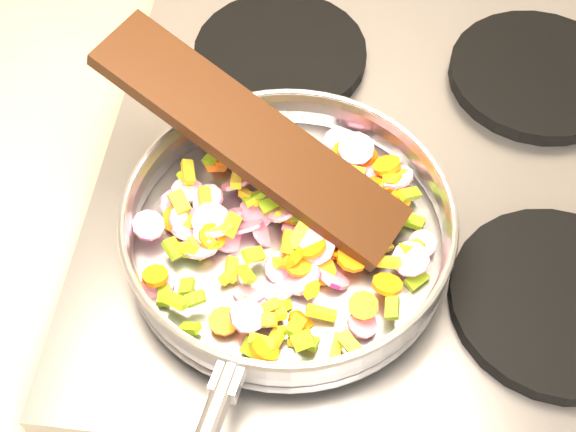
# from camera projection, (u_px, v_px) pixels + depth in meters

# --- Properties ---
(cooktop) EXTENTS (0.60, 0.60, 0.04)m
(cooktop) POSITION_uv_depth(u_px,v_px,m) (400.00, 181.00, 0.82)
(cooktop) COLOR #939399
(cooktop) RESTS_ON counter_top
(grate_fl) EXTENTS (0.19, 0.19, 0.02)m
(grate_fl) POSITION_uv_depth(u_px,v_px,m) (243.00, 270.00, 0.72)
(grate_fl) COLOR black
(grate_fl) RESTS_ON cooktop
(grate_fr) EXTENTS (0.19, 0.19, 0.02)m
(grate_fr) POSITION_uv_depth(u_px,v_px,m) (557.00, 301.00, 0.70)
(grate_fr) COLOR black
(grate_fr) RESTS_ON cooktop
(grate_bl) EXTENTS (0.19, 0.19, 0.02)m
(grate_bl) POSITION_uv_depth(u_px,v_px,m) (280.00, 54.00, 0.88)
(grate_bl) COLOR black
(grate_bl) RESTS_ON cooktop
(grate_br) EXTENTS (0.19, 0.19, 0.02)m
(grate_br) POSITION_uv_depth(u_px,v_px,m) (537.00, 75.00, 0.86)
(grate_br) COLOR black
(grate_br) RESTS_ON cooktop
(saute_pan) EXTENTS (0.33, 0.49, 0.05)m
(saute_pan) POSITION_uv_depth(u_px,v_px,m) (287.00, 229.00, 0.71)
(saute_pan) COLOR #9E9EA5
(saute_pan) RESTS_ON grate_fl
(vegetable_heap) EXTENTS (0.28, 0.27, 0.05)m
(vegetable_heap) POSITION_uv_depth(u_px,v_px,m) (293.00, 225.00, 0.72)
(vegetable_heap) COLOR #CB1360
(vegetable_heap) RESTS_ON saute_pan
(wooden_spatula) EXTENTS (0.30, 0.19, 0.11)m
(wooden_spatula) POSITION_uv_depth(u_px,v_px,m) (252.00, 138.00, 0.71)
(wooden_spatula) COLOR black
(wooden_spatula) RESTS_ON saute_pan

